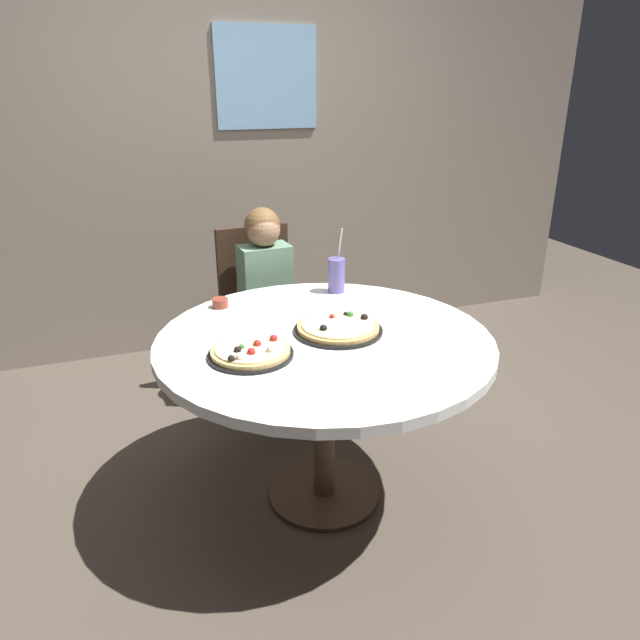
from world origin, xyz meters
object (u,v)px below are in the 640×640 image
at_px(soda_cup, 336,275).
at_px(sauce_bowl, 220,303).
at_px(pizza_cheese, 338,328).
at_px(chair_wooden, 260,305).
at_px(diner_child, 271,324).
at_px(pizza_veggie, 251,352).
at_px(dining_table, 324,357).

xyz_separation_m(soda_cup, sauce_bowl, (-0.55, -0.02, -0.06)).
xyz_separation_m(pizza_cheese, sauce_bowl, (-0.39, 0.43, 0.00)).
distance_m(pizza_cheese, soda_cup, 0.48).
relative_size(chair_wooden, soda_cup, 3.10).
xyz_separation_m(diner_child, pizza_cheese, (0.06, -0.79, 0.28)).
height_order(diner_child, soda_cup, diner_child).
relative_size(diner_child, sauce_bowl, 15.46).
height_order(soda_cup, sauce_bowl, soda_cup).
bearing_deg(chair_wooden, diner_child, -85.91).
xyz_separation_m(diner_child, sauce_bowl, (-0.32, -0.36, 0.29)).
distance_m(pizza_veggie, pizza_cheese, 0.39).
bearing_deg(diner_child, chair_wooden, 94.09).
bearing_deg(pizza_cheese, chair_wooden, 94.42).
xyz_separation_m(diner_child, pizza_veggie, (-0.32, -0.89, 0.28)).
bearing_deg(chair_wooden, dining_table, -89.59).
height_order(diner_child, pizza_cheese, diner_child).
bearing_deg(chair_wooden, sauce_bowl, -119.80).
bearing_deg(diner_child, dining_table, -90.42).
distance_m(dining_table, chair_wooden, 1.01).
xyz_separation_m(chair_wooden, diner_child, (0.01, -0.18, -0.05)).
bearing_deg(diner_child, soda_cup, -56.01).
xyz_separation_m(dining_table, pizza_veggie, (-0.31, -0.07, 0.11)).
xyz_separation_m(chair_wooden, pizza_veggie, (-0.30, -1.07, 0.24)).
xyz_separation_m(dining_table, chair_wooden, (-0.01, 1.00, -0.13)).
relative_size(dining_table, chair_wooden, 1.38).
height_order(pizza_veggie, pizza_cheese, same).
xyz_separation_m(pizza_cheese, soda_cup, (0.17, 0.45, 0.06)).
height_order(pizza_cheese, sauce_bowl, pizza_cheese).
relative_size(diner_child, soda_cup, 3.53).
bearing_deg(pizza_veggie, diner_child, 70.45).
xyz_separation_m(dining_table, sauce_bowl, (-0.32, 0.46, 0.11)).
relative_size(diner_child, pizza_veggie, 3.48).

